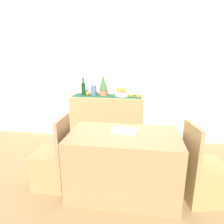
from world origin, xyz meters
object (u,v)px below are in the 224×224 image
at_px(sideboard_console, 107,120).
at_px(open_book, 125,131).
at_px(ceramic_vase, 94,91).
at_px(dining_table, 123,164).
at_px(chair_near_window, 53,166).
at_px(fruit_bowl, 122,94).
at_px(chair_by_corner, 202,178).
at_px(potted_plant, 103,85).
at_px(wine_bottle, 83,89).

bearing_deg(sideboard_console, open_book, -71.63).
xyz_separation_m(ceramic_vase, open_book, (0.67, -1.28, -0.23)).
bearing_deg(ceramic_vase, open_book, -62.43).
bearing_deg(dining_table, chair_near_window, 179.99).
bearing_deg(fruit_bowl, open_book, -82.59).
height_order(dining_table, open_book, open_book).
xyz_separation_m(open_book, chair_by_corner, (0.88, -0.09, -0.48)).
distance_m(potted_plant, dining_table, 1.62).
bearing_deg(fruit_bowl, chair_near_window, -117.71).
distance_m(dining_table, chair_by_corner, 0.89).
bearing_deg(open_book, potted_plant, 120.41).
bearing_deg(fruit_bowl, ceramic_vase, 180.00).
distance_m(fruit_bowl, ceramic_vase, 0.50).
relative_size(dining_table, chair_by_corner, 1.38).
distance_m(fruit_bowl, open_book, 1.30).
xyz_separation_m(fruit_bowl, wine_bottle, (-0.69, -0.00, 0.08)).
distance_m(sideboard_console, potted_plant, 0.64).
height_order(dining_table, chair_near_window, chair_near_window).
bearing_deg(dining_table, open_book, 90.43).
bearing_deg(chair_by_corner, open_book, 174.28).
bearing_deg(potted_plant, sideboard_console, 0.00).
distance_m(fruit_bowl, chair_near_window, 1.68).
distance_m(wine_bottle, open_book, 1.56).
bearing_deg(potted_plant, open_book, -69.00).
bearing_deg(sideboard_console, dining_table, -72.68).
relative_size(ceramic_vase, chair_by_corner, 0.20).
distance_m(ceramic_vase, chair_near_window, 1.56).
xyz_separation_m(chair_near_window, chair_by_corner, (1.77, -0.00, 0.00)).
relative_size(sideboard_console, ceramic_vase, 6.99).
relative_size(dining_table, open_book, 4.43).
relative_size(sideboard_console, fruit_bowl, 5.11).
height_order(ceramic_vase, chair_by_corner, ceramic_vase).
bearing_deg(open_book, ceramic_vase, 126.98).
xyz_separation_m(wine_bottle, dining_table, (0.86, -1.36, -0.64)).
height_order(potted_plant, dining_table, potted_plant).
distance_m(fruit_bowl, dining_table, 1.49).
height_order(dining_table, chair_by_corner, chair_by_corner).
bearing_deg(chair_near_window, ceramic_vase, 81.03).
relative_size(fruit_bowl, wine_bottle, 0.80).
height_order(fruit_bowl, chair_near_window, fruit_bowl).
bearing_deg(chair_near_window, wine_bottle, 88.83).
relative_size(sideboard_console, open_book, 4.58).
bearing_deg(fruit_bowl, chair_by_corner, -52.46).
distance_m(sideboard_console, ceramic_vase, 0.59).
bearing_deg(wine_bottle, open_book, -56.24).
bearing_deg(potted_plant, ceramic_vase, 180.00).
xyz_separation_m(sideboard_console, ceramic_vase, (-0.24, 0.00, 0.54)).
height_order(fruit_bowl, wine_bottle, wine_bottle).
bearing_deg(fruit_bowl, potted_plant, 180.00).
height_order(ceramic_vase, potted_plant, potted_plant).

